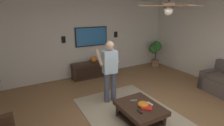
% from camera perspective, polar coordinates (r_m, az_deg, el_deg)
% --- Properties ---
extents(ground_plane, '(8.19, 8.19, 0.00)m').
position_cam_1_polar(ground_plane, '(4.12, 10.42, -18.05)').
color(ground_plane, olive).
extents(wall_back_tv, '(0.10, 7.03, 2.74)m').
position_cam_1_polar(wall_back_tv, '(6.34, -8.45, 8.05)').
color(wall_back_tv, silver).
rests_on(wall_back_tv, ground).
extents(area_rug, '(2.93, 1.99, 0.01)m').
position_cam_1_polar(area_rug, '(4.17, 7.34, -17.34)').
color(area_rug, tan).
rests_on(area_rug, ground).
extents(coffee_table, '(1.00, 0.80, 0.40)m').
position_cam_1_polar(coffee_table, '(3.88, 9.33, -15.20)').
color(coffee_table, '#332116').
rests_on(coffee_table, ground).
extents(media_console, '(0.45, 1.70, 0.55)m').
position_cam_1_polar(media_console, '(6.36, -5.64, -2.01)').
color(media_console, '#332116').
rests_on(media_console, ground).
extents(tv, '(0.05, 1.21, 0.68)m').
position_cam_1_polar(tv, '(6.30, -6.86, 8.78)').
color(tv, black).
extents(person_standing, '(0.58, 0.58, 1.64)m').
position_cam_1_polar(person_standing, '(4.38, -0.78, -1.82)').
color(person_standing, '#4C5166').
rests_on(person_standing, ground).
extents(potted_plant_tall, '(0.61, 0.56, 1.10)m').
position_cam_1_polar(potted_plant_tall, '(7.61, 14.34, 4.66)').
color(potted_plant_tall, '#9E6B4C').
rests_on(potted_plant_tall, ground).
extents(bowl, '(0.24, 0.24, 0.11)m').
position_cam_1_polar(bowl, '(3.77, 10.38, -13.43)').
color(bowl, orange).
rests_on(bowl, coffee_table).
extents(remote_white, '(0.15, 0.05, 0.02)m').
position_cam_1_polar(remote_white, '(3.91, 12.54, -13.12)').
color(remote_white, white).
rests_on(remote_white, coffee_table).
extents(remote_black, '(0.15, 0.06, 0.02)m').
position_cam_1_polar(remote_black, '(3.61, 9.24, -15.72)').
color(remote_black, black).
rests_on(remote_black, coffee_table).
extents(remote_grey, '(0.10, 0.16, 0.02)m').
position_cam_1_polar(remote_grey, '(3.97, 7.36, -12.34)').
color(remote_grey, slate).
rests_on(remote_grey, coffee_table).
extents(book, '(0.27, 0.27, 0.04)m').
position_cam_1_polar(book, '(3.74, 11.42, -14.47)').
color(book, red).
rests_on(book, coffee_table).
extents(vase_round, '(0.22, 0.22, 0.22)m').
position_cam_1_polar(vase_round, '(6.24, -6.17, 1.30)').
color(vase_round, orange).
rests_on(vase_round, media_console).
extents(wall_speaker_left, '(0.06, 0.12, 0.22)m').
position_cam_1_polar(wall_speaker_left, '(6.77, 1.28, 9.51)').
color(wall_speaker_left, black).
extents(wall_speaker_right, '(0.06, 0.12, 0.22)m').
position_cam_1_polar(wall_speaker_right, '(6.01, -15.89, 7.53)').
color(wall_speaker_right, black).
extents(ceiling_fan, '(1.18, 1.17, 0.46)m').
position_cam_1_polar(ceiling_fan, '(3.61, 18.48, 17.27)').
color(ceiling_fan, '#4C3828').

